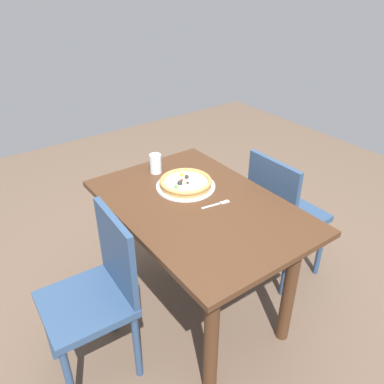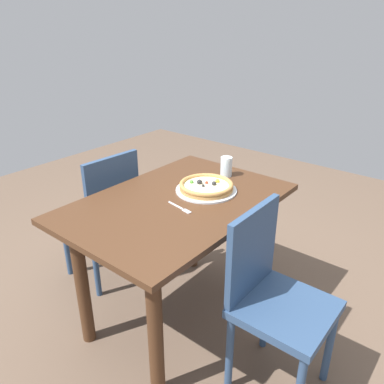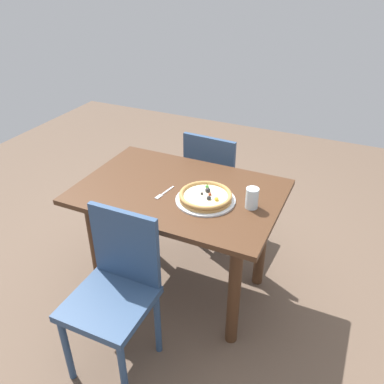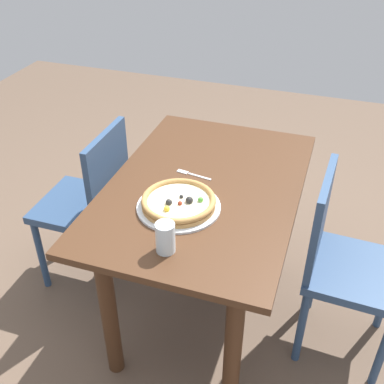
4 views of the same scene
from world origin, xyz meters
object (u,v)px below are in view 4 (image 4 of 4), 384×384
object	(u,v)px
dining_table	(204,212)
pizza	(179,202)
chair_near	(342,261)
chair_far	(91,201)
plate	(179,207)
fork	(191,174)
drinking_glass	(165,238)

from	to	relation	value
dining_table	pizza	distance (m)	0.26
dining_table	chair_near	bearing A→B (deg)	-88.78
chair_far	pizza	bearing A→B (deg)	-113.86
chair_near	plate	world-z (taller)	chair_near
pizza	fork	bearing A→B (deg)	7.48
chair_near	chair_far	world-z (taller)	same
plate	fork	world-z (taller)	plate
chair_near	chair_far	xyz separation A→B (m)	(0.05, 1.23, 0.00)
drinking_glass	pizza	bearing A→B (deg)	9.63
drinking_glass	dining_table	bearing A→B (deg)	-0.65
plate	pizza	size ratio (longest dim) A/B	1.13
drinking_glass	chair_near	bearing A→B (deg)	-53.82
dining_table	fork	xyz separation A→B (m)	(0.06, 0.08, 0.14)
fork	drinking_glass	xyz separation A→B (m)	(-0.50, -0.08, 0.06)
dining_table	drinking_glass	world-z (taller)	drinking_glass
pizza	dining_table	bearing A→B (deg)	-14.22
dining_table	chair_far	xyz separation A→B (m)	(0.06, 0.61, -0.12)
chair_near	pizza	bearing A→B (deg)	-70.25
chair_near	pizza	xyz separation A→B (m)	(-0.20, 0.66, 0.30)
dining_table	pizza	xyz separation A→B (m)	(-0.19, 0.05, 0.17)
plate	drinking_glass	size ratio (longest dim) A/B	2.87
chair_near	drinking_glass	xyz separation A→B (m)	(-0.45, 0.62, 0.32)
plate	fork	xyz separation A→B (m)	(0.25, 0.03, -0.00)
pizza	drinking_glass	size ratio (longest dim) A/B	2.53
chair_far	drinking_glass	distance (m)	0.85
chair_near	fork	distance (m)	0.75
chair_far	chair_near	bearing A→B (deg)	-92.45
dining_table	fork	distance (m)	0.18
chair_far	fork	xyz separation A→B (m)	(0.00, -0.53, 0.27)
fork	chair_far	bearing A→B (deg)	9.58
plate	drinking_glass	bearing A→B (deg)	-170.31
drinking_glass	fork	bearing A→B (deg)	8.56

